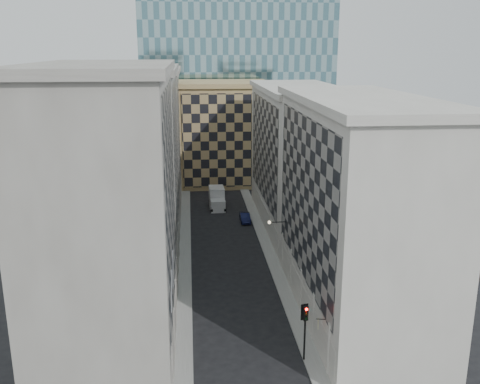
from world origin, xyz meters
TOP-DOWN VIEW (x-y plane):
  - sidewalk_west at (-5.25, 30.00)m, footprint 1.50×100.00m
  - sidewalk_east at (5.25, 30.00)m, footprint 1.50×100.00m
  - bldg_left_a at (-10.88, 11.00)m, footprint 10.80×22.80m
  - bldg_left_b at (-10.88, 33.00)m, footprint 10.80×22.80m
  - bldg_left_c at (-10.88, 55.00)m, footprint 10.80×22.80m
  - bldg_right_a at (10.88, 15.00)m, footprint 10.80×26.80m
  - bldg_right_b at (10.89, 42.00)m, footprint 10.80×28.80m
  - tan_block at (2.00, 67.90)m, footprint 16.80×14.80m
  - church_tower at (0.00, 82.00)m, footprint 7.20×7.20m
  - flagpoles_left at (-5.90, 6.00)m, footprint 0.10×6.33m
  - bracket_lamp at (4.38, 24.00)m, footprint 1.98×0.36m
  - traffic_light at (4.55, 6.62)m, footprint 0.61×0.57m
  - box_truck at (-0.21, 50.67)m, footprint 2.45×5.80m
  - dark_car at (3.50, 42.98)m, footprint 1.40×3.93m
  - shop_sign at (5.42, 5.79)m, footprint 0.75×0.66m

SIDE VIEW (x-z plane):
  - sidewalk_west at x=-5.25m, z-range 0.00..0.15m
  - sidewalk_east at x=5.25m, z-range 0.00..0.15m
  - dark_car at x=3.50m, z-range 0.00..1.29m
  - box_truck at x=-0.21m, z-range -0.20..2.95m
  - traffic_light at x=4.55m, z-range 1.21..6.09m
  - shop_sign at x=5.42m, z-range 3.47..4.21m
  - bracket_lamp at x=4.38m, z-range 6.02..6.38m
  - flagpoles_left at x=-5.90m, z-range 6.83..9.17m
  - tan_block at x=2.00m, z-range 0.04..18.84m
  - bldg_right_b at x=10.89m, z-range 0.00..19.70m
  - bldg_right_a at x=10.88m, z-range -0.03..20.67m
  - bldg_left_c at x=-10.88m, z-range -0.02..21.68m
  - bldg_left_b at x=-10.88m, z-range -0.03..22.67m
  - bldg_left_a at x=-10.88m, z-range -0.03..23.67m
  - church_tower at x=0.00m, z-range 1.20..52.70m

